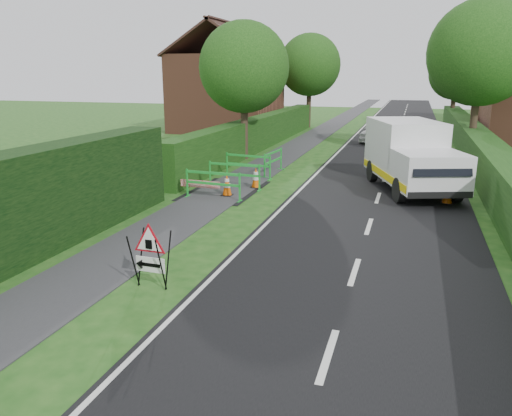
{
  "coord_description": "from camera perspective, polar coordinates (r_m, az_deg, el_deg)",
  "views": [
    {
      "loc": [
        3.48,
        -5.83,
        4.21
      ],
      "look_at": [
        0.11,
        4.93,
        1.16
      ],
      "focal_mm": 35.0,
      "sensor_mm": 36.0,
      "label": 1
    }
  ],
  "objects": [
    {
      "name": "ground",
      "position": [
        7.99,
        -11.91,
        -17.03
      ],
      "size": [
        120.0,
        120.0,
        0.0
      ],
      "primitive_type": "plane",
      "color": "#194914",
      "rests_on": "ground"
    },
    {
      "name": "road_surface",
      "position": [
        41.06,
        16.13,
        8.69
      ],
      "size": [
        6.0,
        90.0,
        0.02
      ],
      "primitive_type": "cube",
      "color": "black",
      "rests_on": "ground"
    },
    {
      "name": "footpath",
      "position": [
        41.55,
        8.44,
        9.18
      ],
      "size": [
        2.0,
        90.0,
        0.02
      ],
      "primitive_type": "cube",
      "color": "#2D2D30",
      "rests_on": "ground"
    },
    {
      "name": "hedge_west_far",
      "position": [
        29.39,
        0.45,
        6.91
      ],
      "size": [
        1.0,
        24.0,
        1.8
      ],
      "primitive_type": "cube",
      "color": "#14380F",
      "rests_on": "ground"
    },
    {
      "name": "hedge_east",
      "position": [
        22.43,
        24.83,
        2.92
      ],
      "size": [
        1.2,
        50.0,
        1.5
      ],
      "primitive_type": "cube",
      "color": "#14380F",
      "rests_on": "ground"
    },
    {
      "name": "house_west",
      "position": [
        38.3,
        -3.31,
        13.16
      ],
      "size": [
        7.5,
        7.4,
        7.88
      ],
      "color": "brown",
      "rests_on": "ground"
    },
    {
      "name": "tree_nw",
      "position": [
        25.16,
        -1.38,
        15.77
      ],
      "size": [
        4.4,
        4.4,
        6.7
      ],
      "color": "#2D2116",
      "rests_on": "ground"
    },
    {
      "name": "tree_ne",
      "position": [
        28.0,
        24.36,
        15.84
      ],
      "size": [
        5.2,
        5.2,
        7.79
      ],
      "color": "#2D2116",
      "rests_on": "ground"
    },
    {
      "name": "tree_fw",
      "position": [
        40.64,
        6.17,
        15.94
      ],
      "size": [
        4.8,
        4.8,
        7.24
      ],
      "color": "#2D2116",
      "rests_on": "ground"
    },
    {
      "name": "tree_fe",
      "position": [
        43.92,
        21.9,
        14.12
      ],
      "size": [
        4.2,
        4.2,
        6.33
      ],
      "color": "#2D2116",
      "rests_on": "ground"
    },
    {
      "name": "triangle_sign",
      "position": [
        10.15,
        -12.24,
        -4.83
      ],
      "size": [
        0.81,
        0.81,
        1.16
      ],
      "rotation": [
        0.0,
        0.0,
        -0.03
      ],
      "color": "black",
      "rests_on": "ground"
    },
    {
      "name": "works_van",
      "position": [
        19.24,
        17.26,
        5.85
      ],
      "size": [
        3.83,
        5.86,
        2.5
      ],
      "rotation": [
        0.0,
        0.0,
        0.34
      ],
      "color": "silver",
      "rests_on": "ground"
    },
    {
      "name": "traffic_cone_0",
      "position": [
        17.73,
        21.07,
        1.69
      ],
      "size": [
        0.38,
        0.38,
        0.79
      ],
      "color": "black",
      "rests_on": "ground"
    },
    {
      "name": "traffic_cone_1",
      "position": [
        18.99,
        21.22,
        2.51
      ],
      "size": [
        0.38,
        0.38,
        0.79
      ],
      "color": "black",
      "rests_on": "ground"
    },
    {
      "name": "traffic_cone_2",
      "position": [
        22.28,
        21.34,
        4.24
      ],
      "size": [
        0.38,
        0.38,
        0.79
      ],
      "color": "black",
      "rests_on": "ground"
    },
    {
      "name": "traffic_cone_3",
      "position": [
        17.67,
        -3.34,
        2.65
      ],
      "size": [
        0.38,
        0.38,
        0.79
      ],
      "color": "black",
      "rests_on": "ground"
    },
    {
      "name": "traffic_cone_4",
      "position": [
        18.88,
        -0.02,
        3.48
      ],
      "size": [
        0.38,
        0.38,
        0.79
      ],
      "color": "black",
      "rests_on": "ground"
    },
    {
      "name": "ped_barrier_0",
      "position": [
        17.15,
        -4.96,
        3.04
      ],
      "size": [
        2.08,
        0.49,
        1.0
      ],
      "rotation": [
        0.0,
        0.0,
        -0.07
      ],
      "color": "green",
      "rests_on": "ground"
    },
    {
      "name": "ped_barrier_1",
      "position": [
        18.7,
        -2.5,
        4.1
      ],
      "size": [
        2.08,
        0.46,
        1.0
      ],
      "rotation": [
        0.0,
        0.0,
        -0.05
      ],
      "color": "green",
      "rests_on": "ground"
    },
    {
      "name": "ped_barrier_2",
      "position": [
        20.69,
        -0.92,
        5.18
      ],
      "size": [
        2.09,
        0.66,
        1.0
      ],
      "rotation": [
        0.0,
        0.0,
        -0.15
      ],
      "color": "green",
      "rests_on": "ground"
    },
    {
      "name": "ped_barrier_3",
      "position": [
        21.62,
        1.98,
        5.61
      ],
      "size": [
        0.54,
        2.08,
        1.0
      ],
      "rotation": [
        0.0,
        0.0,
        1.48
      ],
      "color": "green",
      "rests_on": "ground"
    },
    {
      "name": "redwhite_plank",
      "position": [
        17.74,
        -6.36,
        1.33
      ],
      "size": [
        1.5,
        0.08,
        0.25
      ],
      "primitive_type": "cube",
      "rotation": [
        0.0,
        0.0,
        -0.02
      ],
      "color": "red",
      "rests_on": "ground"
    },
    {
      "name": "hatchback_car",
      "position": [
        32.82,
        13.89,
        8.53
      ],
      "size": [
        2.4,
        4.22,
        1.35
      ],
      "primitive_type": "imported",
      "rotation": [
        0.0,
        0.0,
        -0.21
      ],
      "color": "white",
      "rests_on": "ground"
    }
  ]
}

